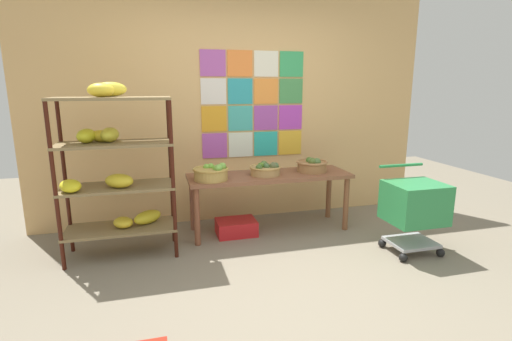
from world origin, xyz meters
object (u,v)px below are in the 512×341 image
object	(u,v)px
fruit_basket_left	(211,173)
fruit_basket_back_left	(312,165)
banana_shelf_unit	(114,162)
shopping_cart	(414,205)
fruit_basket_centre	(266,169)
display_table	(269,181)
produce_crate_under_table	(236,227)

from	to	relation	value
fruit_basket_left	fruit_basket_back_left	world-z (taller)	fruit_basket_left
fruit_basket_left	fruit_basket_back_left	bearing A→B (deg)	4.25
banana_shelf_unit	fruit_basket_back_left	world-z (taller)	banana_shelf_unit
fruit_basket_back_left	shopping_cart	world-z (taller)	shopping_cart
fruit_basket_left	shopping_cart	size ratio (longest dim) A/B	0.44
fruit_basket_centre	shopping_cart	size ratio (longest dim) A/B	0.41
fruit_basket_left	fruit_basket_centre	xyz separation A→B (m)	(0.60, 0.07, -0.01)
banana_shelf_unit	display_table	xyz separation A→B (m)	(1.56, 0.25, -0.34)
produce_crate_under_table	shopping_cart	world-z (taller)	shopping_cart
banana_shelf_unit	fruit_basket_centre	bearing A→B (deg)	8.43
banana_shelf_unit	produce_crate_under_table	world-z (taller)	banana_shelf_unit
fruit_basket_left	produce_crate_under_table	world-z (taller)	fruit_basket_left
display_table	fruit_basket_left	distance (m)	0.67
display_table	produce_crate_under_table	world-z (taller)	display_table
fruit_basket_back_left	produce_crate_under_table	world-z (taller)	fruit_basket_back_left
display_table	fruit_basket_left	bearing A→B (deg)	-172.01
fruit_basket_centre	fruit_basket_back_left	xyz separation A→B (m)	(0.55, 0.02, 0.01)
fruit_basket_back_left	fruit_basket_left	bearing A→B (deg)	-175.75
banana_shelf_unit	produce_crate_under_table	bearing A→B (deg)	9.90
display_table	fruit_basket_left	size ratio (longest dim) A/B	4.83
banana_shelf_unit	shopping_cart	distance (m)	2.84
shopping_cart	display_table	bearing A→B (deg)	148.35
fruit_basket_back_left	produce_crate_under_table	bearing A→B (deg)	-177.59
display_table	shopping_cart	world-z (taller)	shopping_cart
fruit_basket_centre	shopping_cart	xyz separation A→B (m)	(1.21, -0.90, -0.23)
fruit_basket_centre	shopping_cart	distance (m)	1.52
shopping_cart	fruit_basket_back_left	bearing A→B (deg)	132.76
produce_crate_under_table	banana_shelf_unit	bearing A→B (deg)	-170.10
fruit_basket_left	fruit_basket_back_left	xyz separation A→B (m)	(1.14, 0.08, 0.00)
display_table	fruit_basket_back_left	bearing A→B (deg)	-0.70
display_table	shopping_cart	bearing A→B (deg)	-38.44
fruit_basket_left	fruit_basket_centre	size ratio (longest dim) A/B	1.08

